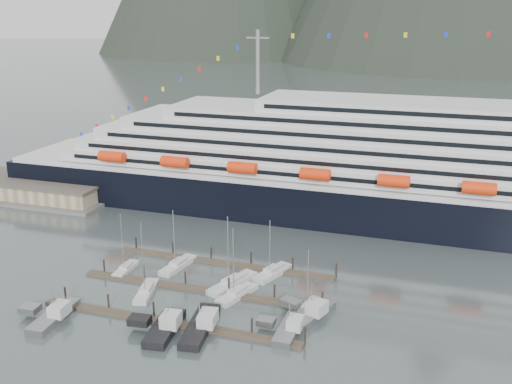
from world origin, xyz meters
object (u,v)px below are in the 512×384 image
warehouse (35,190)px  trawler_e (310,313)px  sailboat_d (233,284)px  sailboat_f (273,273)px  sailboat_c (237,294)px  trawler_a (53,315)px  trawler_b (164,327)px  sailboat_e (178,266)px  sailboat_a (126,269)px  cruise_ship (412,176)px  sailboat_h (309,309)px  trawler_d (288,328)px  trawler_c (199,325)px  sailboat_b (146,292)px

warehouse → trawler_e: trawler_e is taller
sailboat_d → trawler_e: 18.80m
sailboat_f → trawler_e: bearing=-122.3°
sailboat_c → trawler_a: bearing=141.4°
warehouse → trawler_b: trawler_b is taller
sailboat_e → trawler_b: 25.75m
sailboat_e → trawler_a: sailboat_e is taller
sailboat_a → sailboat_c: 25.74m
cruise_ship → trawler_e: size_ratio=17.86×
sailboat_c → trawler_a: (-27.25, -18.05, 0.43)m
warehouse → sailboat_a: (49.52, -35.48, -1.84)m
warehouse → sailboat_h: 97.75m
sailboat_a → sailboat_d: (23.11, 0.57, 0.03)m
warehouse → sailboat_a: 60.95m
trawler_d → trawler_c: bearing=104.4°
sailboat_h → trawler_d: 8.34m
trawler_a → sailboat_h: bearing=-72.2°
sailboat_b → trawler_a: bearing=129.3°
trawler_a → trawler_c: trawler_c is taller
sailboat_a → sailboat_h: 39.84m
sailboat_d → sailboat_h: sailboat_d is taller
sailboat_d → sailboat_e: bearing=91.8°
trawler_a → trawler_d: 40.69m
cruise_ship → trawler_a: (-54.25, -69.95, -11.17)m
sailboat_e → trawler_a: bearing=165.5°
sailboat_c → sailboat_e: size_ratio=1.07×
trawler_c → trawler_e: trawler_e is taller
sailboat_a → trawler_d: bearing=-112.0°
sailboat_c → sailboat_a: bearing=100.1°
trawler_e → trawler_a: bearing=127.4°
sailboat_d → trawler_e: bearing=-94.0°
trawler_a → trawler_e: (42.10, 14.63, 0.05)m
cruise_ship → trawler_e: (-12.15, -55.33, -11.12)m
sailboat_f → sailboat_h: (10.45, -12.22, -0.01)m
sailboat_c → sailboat_d: bearing=48.5°
warehouse → sailboat_d: (72.63, -34.91, -1.81)m
warehouse → sailboat_d: sailboat_d is taller
warehouse → trawler_b: size_ratio=3.85×
trawler_a → sailboat_d: bearing=-52.7°
cruise_ship → sailboat_h: bearing=-103.7°
cruise_ship → sailboat_e: (-43.11, -43.48, -11.62)m
warehouse → trawler_b: bearing=-38.9°
sailboat_f → sailboat_a: bearing=124.2°
trawler_a → trawler_b: (20.06, 2.32, 0.08)m
sailboat_a → trawler_d: size_ratio=1.24×
cruise_ship → sailboat_e: bearing=-134.8°
sailboat_d → trawler_c: bearing=-159.1°
cruise_ship → warehouse: cruise_ship is taller
warehouse → sailboat_f: (78.63, -27.99, -1.82)m
cruise_ship → sailboat_h: (-12.95, -53.15, -11.62)m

